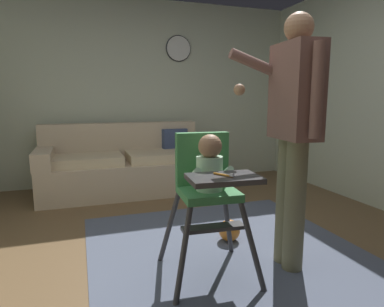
{
  "coord_description": "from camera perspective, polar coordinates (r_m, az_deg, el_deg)",
  "views": [
    {
      "loc": [
        -0.86,
        -2.15,
        1.18
      ],
      "look_at": [
        -0.12,
        0.07,
        0.79
      ],
      "focal_mm": 31.51,
      "sensor_mm": 36.0,
      "label": 1
    }
  ],
  "objects": [
    {
      "name": "ground",
      "position": [
        2.62,
        3.12,
        -18.67
      ],
      "size": [
        5.92,
        6.76,
        0.1
      ],
      "primitive_type": "cube",
      "color": "brown"
    },
    {
      "name": "wall_far",
      "position": [
        4.84,
        -8.37,
        10.11
      ],
      "size": [
        5.12,
        0.06,
        2.51
      ],
      "primitive_type": "cube",
      "color": "beige",
      "rests_on": "ground"
    },
    {
      "name": "area_rug",
      "position": [
        2.69,
        6.41,
        -16.64
      ],
      "size": [
        2.07,
        2.28,
        0.01
      ],
      "primitive_type": "cube",
      "color": "#51596D",
      "rests_on": "ground"
    },
    {
      "name": "couch",
      "position": [
        4.35,
        -11.33,
        -2.09
      ],
      "size": [
        2.04,
        0.86,
        0.86
      ],
      "rotation": [
        0.0,
        0.0,
        -1.57
      ],
      "color": "beige",
      "rests_on": "ground"
    },
    {
      "name": "high_chair",
      "position": [
        2.18,
        2.78,
        -4.17
      ],
      "size": [
        0.65,
        0.76,
        0.96
      ],
      "rotation": [
        0.0,
        0.0,
        -1.64
      ],
      "color": "#333235",
      "rests_on": "ground"
    },
    {
      "name": "adult_standing",
      "position": [
        2.36,
        16.77,
        4.07
      ],
      "size": [
        0.51,
        0.53,
        1.72
      ],
      "rotation": [
        0.0,
        0.0,
        3.05
      ],
      "color": "#6C684B",
      "rests_on": "ground"
    },
    {
      "name": "toy_ball",
      "position": [
        2.9,
        6.34,
        -12.8
      ],
      "size": [
        0.18,
        0.18,
        0.18
      ],
      "primitive_type": "sphere",
      "color": "orange",
      "rests_on": "ground"
    },
    {
      "name": "wall_clock",
      "position": [
        4.96,
        -2.32,
        17.33
      ],
      "size": [
        0.36,
        0.04,
        0.36
      ],
      "color": "white"
    }
  ]
}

